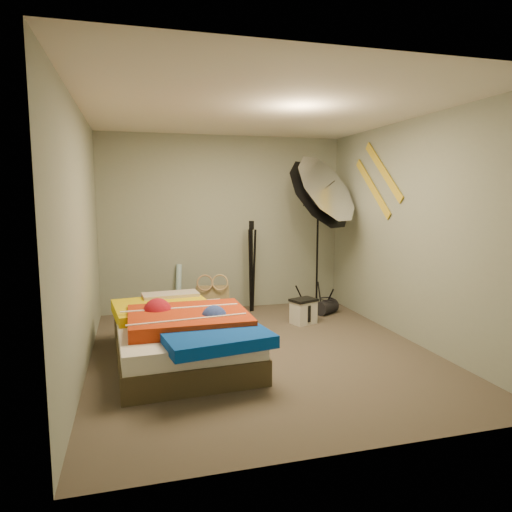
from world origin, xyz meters
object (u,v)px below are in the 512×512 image
object	(u,v)px
duffel_bag	(327,307)
tote_bag	(213,302)
bed	(182,334)
camera_case	(303,312)
photo_umbrella	(319,196)
wrapping_roll	(178,289)
camera_tripod	(252,260)

from	to	relation	value
duffel_bag	tote_bag	bearing A→B (deg)	141.69
bed	camera_case	bearing A→B (deg)	29.27
bed	photo_umbrella	world-z (taller)	photo_umbrella
wrapping_roll	camera_tripod	bearing A→B (deg)	-11.18
camera_case	duffel_bag	world-z (taller)	camera_case
tote_bag	camera_tripod	distance (m)	0.83
tote_bag	camera_case	xyz separation A→B (m)	(1.10, -0.56, -0.07)
photo_umbrella	camera_tripod	xyz separation A→B (m)	(-0.81, 0.46, -0.91)
tote_bag	duffel_bag	size ratio (longest dim) A/B	1.38
camera_case	camera_tripod	distance (m)	1.11
camera_case	camera_tripod	bearing A→B (deg)	101.17
wrapping_roll	camera_tripod	distance (m)	1.11
tote_bag	duffel_bag	world-z (taller)	tote_bag
wrapping_roll	bed	xyz separation A→B (m)	(-0.15, -1.92, -0.08)
camera_case	photo_umbrella	world-z (taller)	photo_umbrella
camera_case	camera_tripod	world-z (taller)	camera_tripod
tote_bag	photo_umbrella	bearing A→B (deg)	-0.69
duffel_bag	camera_tripod	bearing A→B (deg)	125.07
tote_bag	camera_case	size ratio (longest dim) A/B	1.49
camera_tripod	bed	bearing A→B (deg)	-124.12
bed	duffel_bag	bearing A→B (deg)	31.07
tote_bag	wrapping_roll	bearing A→B (deg)	141.89
tote_bag	camera_tripod	size ratio (longest dim) A/B	0.34
camera_case	duffel_bag	xyz separation A→B (m)	(0.49, 0.36, -0.05)
duffel_bag	bed	distance (m)	2.51
bed	camera_tripod	world-z (taller)	camera_tripod
wrapping_roll	bed	distance (m)	1.93
tote_bag	duffel_bag	xyz separation A→B (m)	(1.58, -0.20, -0.12)
wrapping_roll	camera_tripod	xyz separation A→B (m)	(1.02, -0.20, 0.40)
camera_case	photo_umbrella	bearing A→B (deg)	25.53
wrapping_roll	duffel_bag	bearing A→B (deg)	-17.55
camera_case	photo_umbrella	xyz separation A→B (m)	(0.32, 0.34, 1.50)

